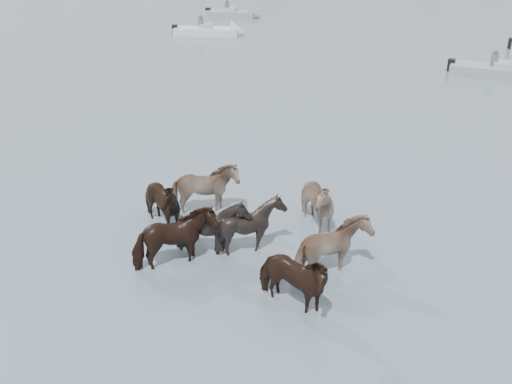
% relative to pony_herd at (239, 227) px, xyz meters
% --- Properties ---
extents(ground, '(400.00, 400.00, 0.00)m').
position_rel_pony_herd_xyz_m(ground, '(2.13, -0.98, -0.62)').
color(ground, slate).
rests_on(ground, ground).
extents(pony_herd, '(6.55, 5.11, 1.60)m').
position_rel_pony_herd_xyz_m(pony_herd, '(0.00, 0.00, 0.00)').
color(pony_herd, black).
rests_on(pony_herd, ground).
extents(motorboat_a, '(5.02, 2.94, 1.92)m').
position_rel_pony_herd_xyz_m(motorboat_a, '(-12.30, 25.22, -0.39)').
color(motorboat_a, silver).
rests_on(motorboat_a, ground).
extents(motorboat_f, '(4.66, 2.11, 1.92)m').
position_rel_pony_herd_xyz_m(motorboat_f, '(-13.81, 32.81, -0.39)').
color(motorboat_f, gray).
rests_on(motorboat_f, ground).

